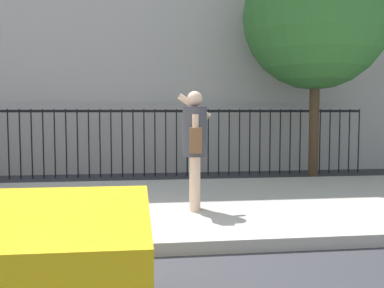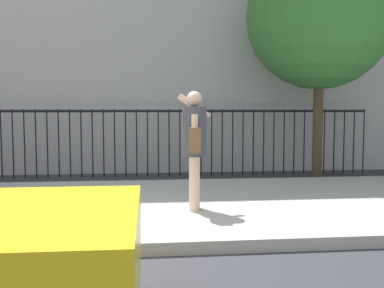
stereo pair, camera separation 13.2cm
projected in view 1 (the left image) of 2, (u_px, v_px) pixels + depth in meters
name	position (u px, v px, depth m)	size (l,w,h in m)	color
ground_plane	(98.00, 260.00, 4.74)	(60.00, 60.00, 0.00)	#333338
sidewalk	(109.00, 208.00, 6.90)	(28.00, 4.40, 0.15)	#B2ADA3
iron_fence	(117.00, 134.00, 10.49)	(12.03, 0.04, 1.60)	black
pedestrian_on_phone	(195.00, 141.00, 6.34)	(0.50, 0.67, 1.69)	beige
street_tree_mid	(316.00, 16.00, 9.97)	(3.25, 3.25, 5.28)	#4C3823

